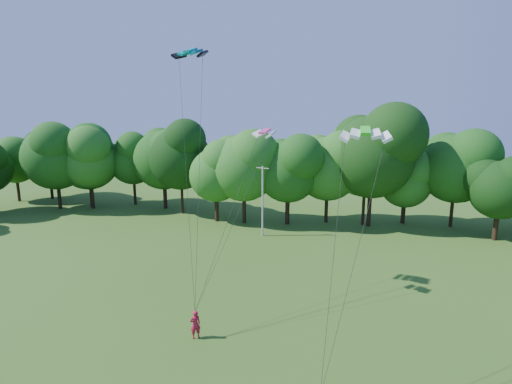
# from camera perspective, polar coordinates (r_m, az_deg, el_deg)

# --- Properties ---
(utility_pole) EXTENTS (1.54, 0.55, 7.94)m
(utility_pole) POSITION_cam_1_polar(r_m,az_deg,el_deg) (44.46, 0.95, -1.22)
(utility_pole) COLOR #ABABA3
(utility_pole) RESTS_ON ground
(kite_flyer_left) EXTENTS (0.79, 0.76, 1.82)m
(kite_flyer_left) POSITION_cam_1_polar(r_m,az_deg,el_deg) (26.18, -8.67, -18.19)
(kite_flyer_left) COLOR #B51733
(kite_flyer_left) RESTS_ON ground
(kite_teal) EXTENTS (2.78, 1.60, 0.50)m
(kite_teal) POSITION_cam_1_polar(r_m,az_deg,el_deg) (31.52, -9.35, 19.36)
(kite_teal) COLOR #048592
(kite_teal) RESTS_ON ground
(kite_green) EXTENTS (2.56, 1.27, 0.47)m
(kite_green) POSITION_cam_1_polar(r_m,az_deg,el_deg) (21.22, 15.37, 8.43)
(kite_green) COLOR #2FE021
(kite_green) RESTS_ON ground
(kite_pink) EXTENTS (1.92, 1.45, 0.41)m
(kite_pink) POSITION_cam_1_polar(r_m,az_deg,el_deg) (29.14, 1.24, 8.69)
(kite_pink) COLOR #C43683
(kite_pink) RESTS_ON ground
(tree_back_west) EXTENTS (9.38, 9.38, 13.65)m
(tree_back_west) POSITION_cam_1_polar(r_m,az_deg,el_deg) (62.46, -22.94, 5.64)
(tree_back_west) COLOR #372816
(tree_back_west) RESTS_ON ground
(tree_back_center) EXTENTS (10.87, 10.87, 15.81)m
(tree_back_center) POSITION_cam_1_polar(r_m,az_deg,el_deg) (49.49, 16.35, 6.38)
(tree_back_center) COLOR #331F13
(tree_back_center) RESTS_ON ground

